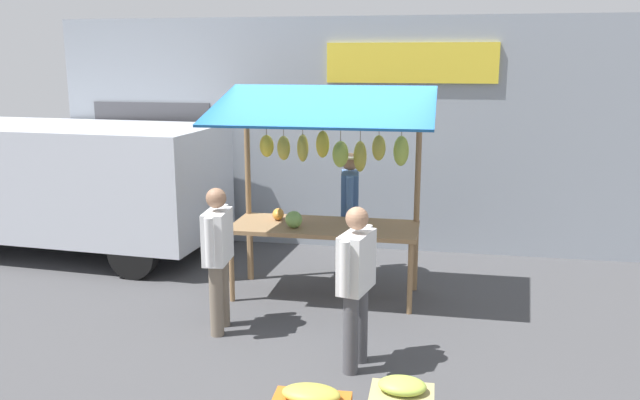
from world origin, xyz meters
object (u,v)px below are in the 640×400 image
Objects in this scene: market_stall at (325,168)px; vendor_with_sunhat at (350,205)px; shopper_in_grey_tee at (218,251)px; parked_van at (58,177)px; shopper_with_shopping_bag at (356,278)px.

market_stall is 1.52× the size of vendor_with_sunhat.
vendor_with_sunhat is at bearing -33.32° from shopper_in_grey_tee.
market_stall is at bearing -23.62° from vendor_with_sunhat.
parked_van is (3.25, -2.30, 0.25)m from shopper_in_grey_tee.
vendor_with_sunhat is 4.36m from parked_van.
vendor_with_sunhat is at bearing 22.48° from shopper_with_shopping_bag.
vendor_with_sunhat is 1.07× the size of shopper_with_shopping_bag.
parked_van is (4.15, -1.02, -0.44)m from market_stall.
shopper_in_grey_tee is (0.89, 1.28, -0.68)m from market_stall.
shopper_in_grey_tee reaches higher than shopper_with_shopping_bag.
parked_van reaches higher than shopper_with_shopping_bag.
vendor_with_sunhat reaches higher than shopper_with_shopping_bag.
market_stall reaches higher than shopper_with_shopping_bag.
market_stall is 0.92m from vendor_with_sunhat.
market_stall is 1.70m from shopper_in_grey_tee.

